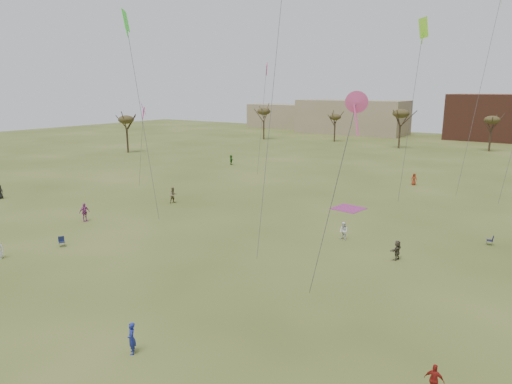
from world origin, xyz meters
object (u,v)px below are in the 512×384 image
Objects in this scene: camp_chair_right at (490,242)px; flyer_near_right at (132,338)px; camp_chair_left at (62,244)px; spectator_fore_a at (434,380)px.

flyer_near_right is at bearing -32.54° from camp_chair_right.
flyer_near_right is 19.63m from camp_chair_left.
spectator_fore_a is 31.99m from camp_chair_left.
flyer_near_right reaches higher than camp_chair_right.
spectator_fore_a is at bearing -6.51° from camp_chair_right.
spectator_fore_a is 1.72× the size of camp_chair_right.
spectator_fore_a is (13.86, 5.46, -0.12)m from flyer_near_right.
flyer_near_right reaches higher than camp_chair_left.
camp_chair_right is (-0.94, 23.86, -0.49)m from spectator_fore_a.
camp_chair_left is (-31.91, 2.24, -0.49)m from spectator_fore_a.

